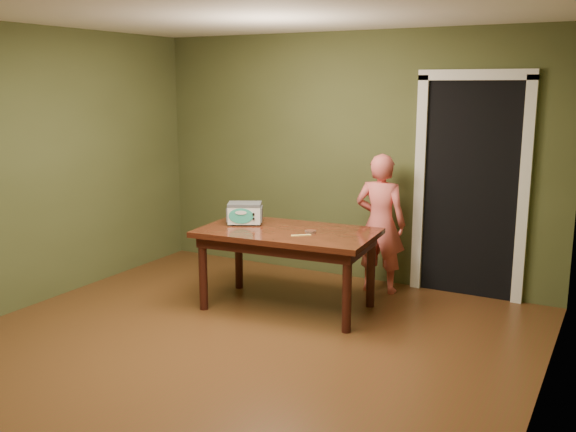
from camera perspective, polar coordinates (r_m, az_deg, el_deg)
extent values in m
plane|color=#542C18|center=(5.05, -6.46, -12.59)|extent=(5.00, 5.00, 0.00)
cube|color=#484F2A|center=(6.84, 5.34, 5.19)|extent=(4.50, 0.02, 2.60)
cube|color=#484F2A|center=(6.23, -24.04, 3.59)|extent=(0.02, 5.00, 2.60)
cube|color=#484F2A|center=(3.86, 21.68, -0.66)|extent=(0.02, 5.00, 2.60)
cube|color=white|center=(4.63, -7.23, 18.18)|extent=(4.50, 5.00, 0.02)
cube|color=black|center=(6.77, 16.49, 2.56)|extent=(0.90, 0.60, 2.10)
cube|color=black|center=(6.47, 15.90, 2.18)|extent=(0.90, 0.02, 2.10)
cube|color=white|center=(6.58, 11.62, 2.54)|extent=(0.10, 0.06, 2.20)
cube|color=white|center=(6.37, 20.25, 1.76)|extent=(0.10, 0.06, 2.20)
cube|color=white|center=(6.37, 16.43, 11.96)|extent=(1.10, 0.06, 0.10)
cube|color=#33140B|center=(5.89, -0.05, -1.50)|extent=(1.67, 1.02, 0.05)
cube|color=black|center=(5.91, -0.05, -2.21)|extent=(1.54, 0.90, 0.10)
cylinder|color=black|center=(6.00, -7.56, -5.06)|extent=(0.08, 0.08, 0.70)
cylinder|color=black|center=(6.59, -4.40, -3.47)|extent=(0.08, 0.08, 0.70)
cylinder|color=black|center=(5.43, 5.25, -6.80)|extent=(0.08, 0.08, 0.70)
cylinder|color=black|center=(6.07, 7.38, -4.85)|extent=(0.08, 0.08, 0.70)
cylinder|color=#4C4F54|center=(6.09, -5.11, -0.80)|extent=(0.02, 0.02, 0.01)
cylinder|color=#4C4F54|center=(6.25, -4.95, -0.47)|extent=(0.02, 0.02, 0.01)
cylinder|color=#4C4F54|center=(6.07, -2.72, -0.81)|extent=(0.02, 0.02, 0.01)
cylinder|color=#4C4F54|center=(6.23, -2.62, -0.48)|extent=(0.02, 0.02, 0.01)
cube|color=silver|center=(6.14, -3.86, 0.21)|extent=(0.37, 0.34, 0.17)
cube|color=#4C4F54|center=(6.12, -3.87, 1.06)|extent=(0.38, 0.34, 0.03)
cube|color=#4C4F54|center=(6.15, -5.35, 0.22)|extent=(0.10, 0.18, 0.14)
cube|color=#4C4F54|center=(6.13, -2.37, 0.21)|extent=(0.10, 0.18, 0.14)
ellipsoid|color=teal|center=(6.03, -4.20, 0.00)|extent=(0.21, 0.11, 0.15)
cylinder|color=black|center=(6.01, -3.08, 0.17)|extent=(0.02, 0.02, 0.02)
cylinder|color=black|center=(6.02, -3.08, -0.24)|extent=(0.02, 0.02, 0.02)
cylinder|color=silver|center=(5.78, 2.01, -1.40)|extent=(0.10, 0.10, 0.02)
cylinder|color=#512A1B|center=(5.78, 2.01, -1.33)|extent=(0.09, 0.09, 0.01)
cube|color=#FFE16E|center=(5.67, 1.18, -1.72)|extent=(0.15, 0.13, 0.01)
imported|color=#E5625E|center=(6.46, 8.21, -0.67)|extent=(0.53, 0.37, 1.40)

